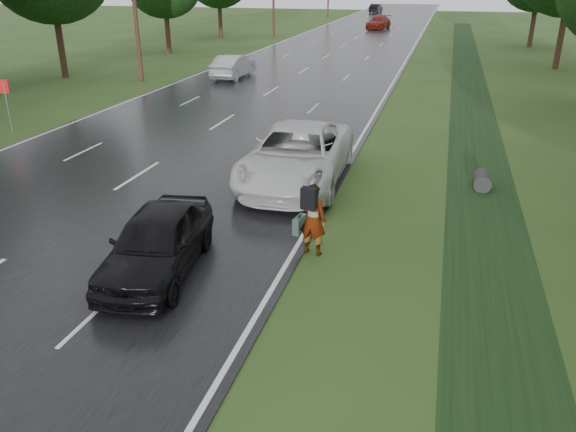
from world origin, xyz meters
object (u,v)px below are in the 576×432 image
(road_sign, at_px, (5,95))
(dark_sedan, at_px, (157,242))
(white_pickup, at_px, (297,155))
(pedestrian, at_px, (312,218))
(silver_sedan, at_px, (233,66))

(road_sign, relative_size, dark_sedan, 0.52)
(dark_sedan, bearing_deg, white_pickup, 69.46)
(pedestrian, relative_size, white_pickup, 0.28)
(pedestrian, bearing_deg, road_sign, -19.00)
(pedestrian, bearing_deg, dark_sedan, 38.82)
(white_pickup, bearing_deg, road_sign, 165.47)
(dark_sedan, xyz_separation_m, silver_sedan, (-7.79, 25.80, -0.00))
(dark_sedan, distance_m, silver_sedan, 26.95)
(pedestrian, bearing_deg, silver_sedan, -56.94)
(road_sign, relative_size, white_pickup, 0.35)
(dark_sedan, bearing_deg, pedestrian, 22.60)
(pedestrian, relative_size, dark_sedan, 0.42)
(road_sign, distance_m, white_pickup, 14.36)
(road_sign, bearing_deg, pedestrian, -27.34)
(dark_sedan, bearing_deg, silver_sedan, 98.91)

